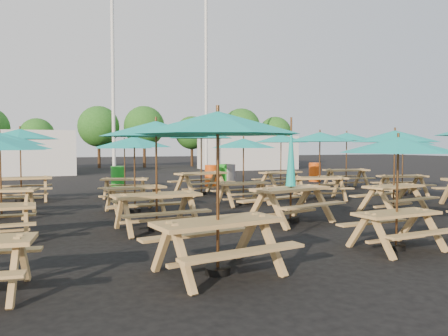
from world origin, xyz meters
name	(u,v)px	position (x,y,z in m)	size (l,w,h in m)	color
ground	(242,205)	(0.00, 0.00, 0.00)	(120.00, 120.00, 0.00)	black
picnic_unit_2	(0,143)	(-6.74, 0.24, 1.95)	(2.64, 2.64, 2.23)	tan
picnic_unit_3	(20,137)	(-6.44, 3.57, 2.14)	(2.47, 2.47, 2.44)	tan
picnic_unit_4	(218,131)	(-3.30, -6.49, 2.09)	(2.77, 2.77, 2.39)	tan
picnic_unit_5	(156,134)	(-3.38, -2.93, 2.13)	(2.66, 2.66, 2.43)	tan
picnic_unit_6	(134,145)	(-3.34, -0.09, 1.88)	(2.45, 2.45, 2.14)	tan
picnic_unit_7	(124,147)	(-3.07, 3.38, 1.82)	(2.63, 2.63, 2.08)	tan
picnic_unit_8	(398,150)	(0.22, -6.30, 1.79)	(2.19, 2.19, 2.05)	tan
picnic_unit_9	(291,180)	(-0.12, -3.16, 1.05)	(2.38, 2.20, 2.55)	tan
picnic_unit_10	(243,146)	(0.13, 0.17, 1.85)	(2.27, 2.27, 2.11)	tan
picnic_unit_11	(201,137)	(-0.20, 3.34, 2.20)	(3.14, 3.14, 2.52)	tan
picnic_unit_13	(395,140)	(3.29, -2.95, 2.02)	(2.68, 2.68, 2.31)	tan
picnic_unit_14	(320,140)	(3.04, 0.28, 2.06)	(2.91, 2.91, 2.35)	tan
picnic_unit_15	(281,141)	(3.36, 3.53, 2.05)	(2.89, 2.89, 2.34)	tan
picnic_unit_18	(403,143)	(6.68, 0.25, 1.97)	(2.68, 2.68, 2.24)	tan
picnic_unit_19	(347,139)	(6.56, 3.41, 2.14)	(2.89, 2.89, 2.45)	tan
waste_bin_0	(118,177)	(-2.81, 6.81, 0.49)	(0.61, 0.61, 0.97)	#1B9721
waste_bin_1	(211,175)	(1.37, 6.46, 0.49)	(0.61, 0.61, 0.97)	#E04D0D
waste_bin_2	(225,174)	(2.25, 6.95, 0.49)	(0.61, 0.61, 0.97)	#1B9721
waste_bin_3	(229,174)	(2.41, 6.87, 0.49)	(0.61, 0.61, 0.97)	gray
waste_bin_4	(315,172)	(7.24, 6.87, 0.49)	(0.61, 0.61, 0.97)	#E04D0D
mast_0	(113,75)	(-2.00, 14.00, 6.00)	(0.20, 0.20, 12.00)	silver
mast_1	(206,85)	(4.50, 16.00, 6.00)	(0.20, 0.20, 12.00)	silver
event_tent_0	(7,153)	(-8.00, 18.00, 1.40)	(8.00, 4.00, 2.80)	silver
event_tent_1	(247,153)	(9.00, 19.00, 1.30)	(7.00, 4.00, 2.60)	silver
tree_2	(37,135)	(-6.39, 23.65, 2.62)	(2.59, 2.59, 3.93)	#382314
tree_3	(99,127)	(-1.75, 24.72, 3.41)	(3.36, 3.36, 5.09)	#382314
tree_4	(144,126)	(1.90, 24.26, 3.46)	(3.41, 3.41, 5.17)	#382314
tree_5	(192,133)	(6.22, 24.67, 2.97)	(2.94, 2.94, 4.45)	#382314
tree_6	(241,128)	(10.23, 22.90, 3.43)	(3.38, 3.38, 5.13)	#382314
tree_7	(275,133)	(13.63, 22.92, 2.99)	(2.95, 2.95, 4.48)	#382314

